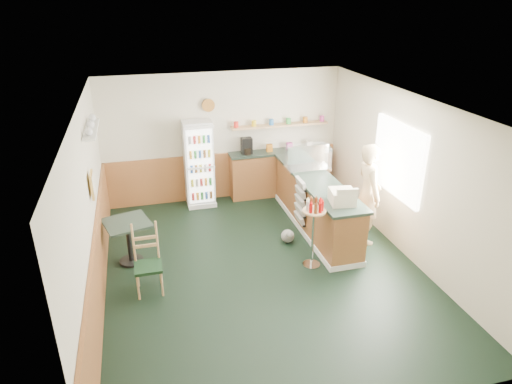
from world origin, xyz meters
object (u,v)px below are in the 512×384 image
object	(u,v)px
cash_register	(342,197)
condiment_stand	(314,222)
shopkeeper	(368,194)
cafe_table	(128,234)
cafe_chair	(147,256)
display_case	(308,158)
drinks_fridge	(199,164)

from	to	relation	value
cash_register	condiment_stand	xyz separation A→B (m)	(-0.53, -0.13, -0.32)
shopkeeper	cafe_table	xyz separation A→B (m)	(-4.10, 0.32, -0.38)
cafe_table	cafe_chair	world-z (taller)	cafe_chair
condiment_stand	display_case	bearing A→B (deg)	72.81
cafe_table	cafe_chair	bearing A→B (deg)	-71.96
cash_register	cafe_chair	distance (m)	3.18
cafe_chair	cafe_table	bearing A→B (deg)	107.91
display_case	cafe_chair	distance (m)	3.61
display_case	condiment_stand	world-z (taller)	display_case
drinks_fridge	condiment_stand	xyz separation A→B (m)	(1.40, -2.86, -0.09)
cash_register	condiment_stand	distance (m)	0.63
shopkeeper	cafe_table	distance (m)	4.13
condiment_stand	cafe_chair	world-z (taller)	condiment_stand
cafe_table	display_case	bearing A→B (deg)	13.73
drinks_fridge	cafe_chair	xyz separation A→B (m)	(-1.21, -2.81, -0.33)
display_case	drinks_fridge	bearing A→B (deg)	149.00
drinks_fridge	cafe_table	world-z (taller)	drinks_fridge
shopkeeper	condiment_stand	distance (m)	1.35
drinks_fridge	cafe_chair	bearing A→B (deg)	-113.23
shopkeeper	cafe_table	size ratio (longest dim) A/B	2.16
display_case	cafe_chair	size ratio (longest dim) A/B	0.77
condiment_stand	cafe_table	bearing A→B (deg)	163.24
drinks_fridge	display_case	bearing A→B (deg)	-31.00
shopkeeper	display_case	bearing A→B (deg)	35.78
condiment_stand	cafe_table	size ratio (longest dim) A/B	1.39
shopkeeper	cafe_chair	world-z (taller)	shopkeeper
cafe_table	cafe_chair	xyz separation A→B (m)	(0.27, -0.82, 0.03)
condiment_stand	cafe_table	xyz separation A→B (m)	(-2.87, 0.87, -0.27)
display_case	cafe_table	size ratio (longest dim) A/B	0.97
drinks_fridge	cafe_table	size ratio (longest dim) A/B	2.12
drinks_fridge	condiment_stand	distance (m)	3.18
display_case	shopkeeper	world-z (taller)	shopkeeper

